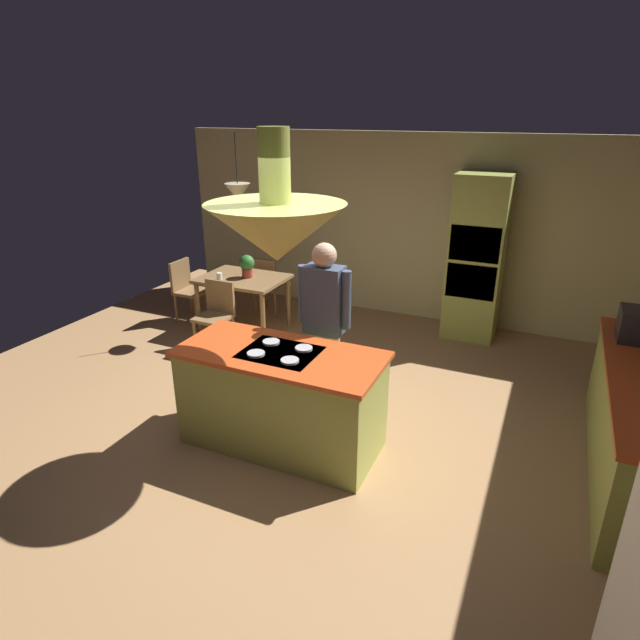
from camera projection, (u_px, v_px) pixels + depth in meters
The scene contains 13 objects.
ground at pixel (293, 431), 4.98m from camera, with size 8.16×8.16×0.00m, color #AD7F51.
wall_back at pixel (403, 227), 7.42m from camera, with size 6.80×0.10×2.55m, color beige.
kitchen_island at pixel (282, 398), 4.64m from camera, with size 1.77×0.82×0.93m.
oven_tower at pixel (476, 258), 6.74m from camera, with size 0.66×0.62×2.11m.
dining_table at pixel (243, 285), 6.99m from camera, with size 1.11×0.82×0.76m.
person_at_island at pixel (324, 318), 4.98m from camera, with size 0.53×0.23×1.71m.
range_hood at pixel (276, 229), 4.08m from camera, with size 1.10×1.10×1.00m.
pendant_light_over_table at pixel (238, 192), 6.54m from camera, with size 0.32×0.32×0.82m.
chair_facing_island at pixel (216, 311), 6.51m from camera, with size 0.40×0.40×0.87m.
chair_by_back_wall at pixel (267, 282), 7.58m from camera, with size 0.40×0.40×0.87m.
chair_at_corner at pixel (187, 287), 7.40m from camera, with size 0.40×0.40×0.87m.
potted_plant_on_table at pixel (247, 265), 6.89m from camera, with size 0.20×0.20×0.30m.
cup_on_table at pixel (219, 276), 6.85m from camera, with size 0.07×0.07×0.09m, color white.
Camera 1 is at (1.98, -3.75, 2.83)m, focal length 29.62 mm.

